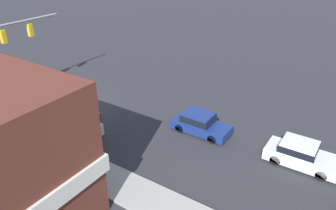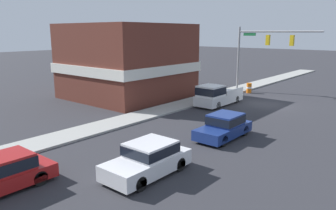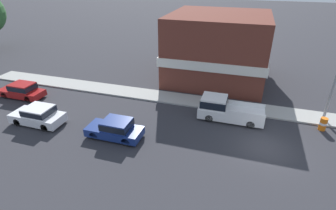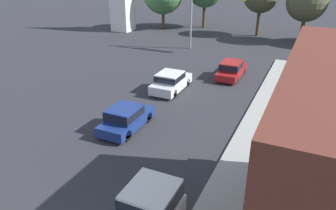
{
  "view_description": "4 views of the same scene",
  "coord_description": "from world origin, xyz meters",
  "px_view_note": "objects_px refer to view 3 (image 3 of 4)",
  "views": [
    {
      "loc": [
        16.32,
        20.3,
        12.7
      ],
      "look_at": [
        -0.57,
        9.08,
        2.29
      ],
      "focal_mm": 35.0,
      "sensor_mm": 36.0,
      "label": 1
    },
    {
      "loc": [
        -11.85,
        28.28,
        6.49
      ],
      "look_at": [
        1.43,
        12.38,
        1.86
      ],
      "focal_mm": 35.0,
      "sensor_mm": 36.0,
      "label": 2
    },
    {
      "loc": [
        -16.66,
        2.16,
        11.56
      ],
      "look_at": [
        1.04,
        7.71,
        1.79
      ],
      "focal_mm": 28.0,
      "sensor_mm": 36.0,
      "label": 3
    },
    {
      "loc": [
        8.1,
        -4.48,
        10.03
      ],
      "look_at": [
        0.47,
        12.02,
        1.65
      ],
      "focal_mm": 35.0,
      "sensor_mm": 36.0,
      "label": 4
    }
  ],
  "objects_px": {
    "car_second_ahead": "(38,115)",
    "pickup_truck_parked": "(225,109)",
    "car_oncoming": "(22,90)",
    "construction_barrel": "(323,124)",
    "car_lead": "(116,128)"
  },
  "relations": [
    {
      "from": "car_oncoming",
      "to": "construction_barrel",
      "type": "relative_size",
      "value": 4.23
    },
    {
      "from": "pickup_truck_parked",
      "to": "car_second_ahead",
      "type": "bearing_deg",
      "value": 110.21
    },
    {
      "from": "car_lead",
      "to": "pickup_truck_parked",
      "type": "xyz_separation_m",
      "value": [
        5.26,
        -7.53,
        0.17
      ]
    },
    {
      "from": "car_oncoming",
      "to": "pickup_truck_parked",
      "type": "height_order",
      "value": "pickup_truck_parked"
    },
    {
      "from": "pickup_truck_parked",
      "to": "car_oncoming",
      "type": "bearing_deg",
      "value": 95.06
    },
    {
      "from": "pickup_truck_parked",
      "to": "construction_barrel",
      "type": "bearing_deg",
      "value": -85.68
    },
    {
      "from": "car_second_ahead",
      "to": "pickup_truck_parked",
      "type": "distance_m",
      "value": 15.51
    },
    {
      "from": "car_second_ahead",
      "to": "car_oncoming",
      "type": "bearing_deg",
      "value": 54.75
    },
    {
      "from": "car_second_ahead",
      "to": "pickup_truck_parked",
      "type": "relative_size",
      "value": 0.8
    },
    {
      "from": "car_lead",
      "to": "car_oncoming",
      "type": "height_order",
      "value": "car_lead"
    },
    {
      "from": "car_lead",
      "to": "pickup_truck_parked",
      "type": "relative_size",
      "value": 0.78
    },
    {
      "from": "car_second_ahead",
      "to": "pickup_truck_parked",
      "type": "height_order",
      "value": "pickup_truck_parked"
    },
    {
      "from": "car_second_ahead",
      "to": "construction_barrel",
      "type": "bearing_deg",
      "value": -75.06
    },
    {
      "from": "car_lead",
      "to": "pickup_truck_parked",
      "type": "distance_m",
      "value": 9.19
    },
    {
      "from": "car_oncoming",
      "to": "construction_barrel",
      "type": "xyz_separation_m",
      "value": [
        2.33,
        -27.38,
        -0.23
      ]
    }
  ]
}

